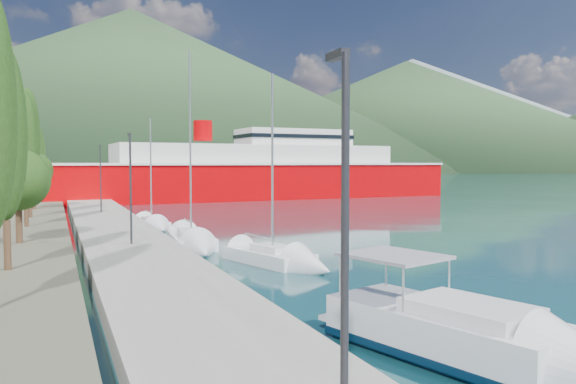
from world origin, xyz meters
name	(u,v)px	position (x,y,z in m)	size (l,w,h in m)	color
ground	(114,185)	(0.00, 120.00, 0.00)	(1400.00, 1400.00, 0.00)	#113E46
quay	(112,229)	(-9.00, 26.00, 0.40)	(5.00, 88.00, 0.80)	gray
hills_far	(196,99)	(138.59, 618.73, 77.39)	(1480.00, 900.00, 180.00)	gray
hills_near	(221,101)	(98.04, 372.50, 49.18)	(1010.00, 520.00, 115.00)	#2C4A29
tree_row	(28,156)	(-14.73, 31.37, 5.77)	(3.67, 62.61, 10.71)	#47301E
lamp_posts	(133,185)	(-9.00, 13.74, 4.08)	(0.15, 46.41, 6.06)	#2D2D33
motor_cruiser	(497,352)	(-2.75, -6.09, 0.55)	(5.06, 9.36, 3.32)	#071B30
sailboat_near	(290,262)	(-2.04, 8.83, 0.29)	(4.23, 7.75, 10.67)	silver
sailboat_mid	(196,245)	(-5.10, 16.15, 0.31)	(3.07, 9.21, 13.04)	silver
sailboat_far	(156,226)	(-5.62, 27.39, 0.28)	(2.60, 6.66, 9.58)	silver
ferry	(258,174)	(14.96, 61.33, 3.57)	(59.62, 15.21, 11.74)	#BD0004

